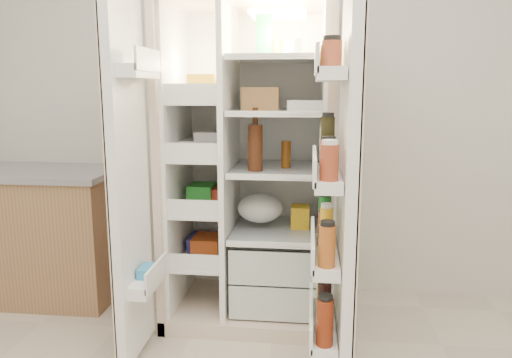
# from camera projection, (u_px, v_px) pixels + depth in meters

# --- Properties ---
(wall_back) EXTENTS (4.00, 0.02, 2.70)m
(wall_back) POSITION_uv_depth(u_px,v_px,m) (283.00, 84.00, 3.04)
(wall_back) COLOR silver
(wall_back) RESTS_ON floor
(refrigerator) EXTENTS (0.92, 0.70, 1.80)m
(refrigerator) POSITION_uv_depth(u_px,v_px,m) (253.00, 190.00, 2.83)
(refrigerator) COLOR beige
(refrigerator) RESTS_ON floor
(freezer_door) EXTENTS (0.15, 0.40, 1.72)m
(freezer_door) POSITION_uv_depth(u_px,v_px,m) (130.00, 182.00, 2.27)
(freezer_door) COLOR white
(freezer_door) RESTS_ON floor
(fridge_door) EXTENTS (0.17, 0.58, 1.72)m
(fridge_door) POSITION_uv_depth(u_px,v_px,m) (342.00, 195.00, 2.08)
(fridge_door) COLOR white
(fridge_door) RESTS_ON floor
(kitchen_counter) EXTENTS (1.14, 0.61, 0.83)m
(kitchen_counter) POSITION_uv_depth(u_px,v_px,m) (31.00, 232.00, 3.10)
(kitchen_counter) COLOR #98724C
(kitchen_counter) RESTS_ON floor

